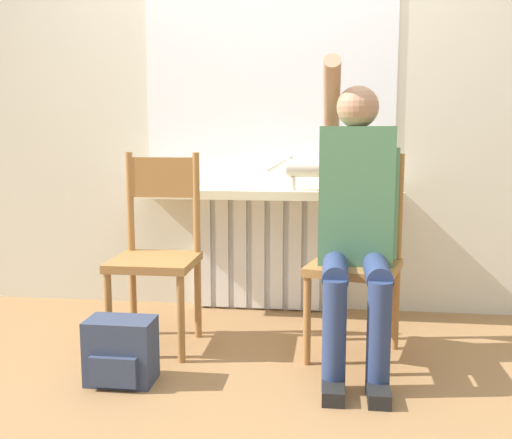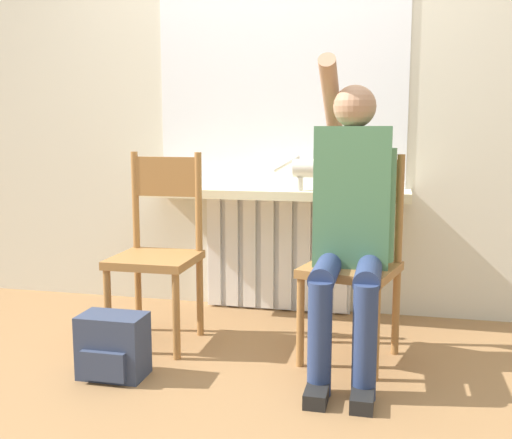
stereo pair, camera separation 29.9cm
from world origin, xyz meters
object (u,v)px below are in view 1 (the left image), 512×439
object	(u,v)px
person	(356,212)
cat	(314,168)
backpack	(121,351)
chair_right	(356,255)
chair_left	(157,250)

from	to	relation	value
person	cat	bearing A→B (deg)	108.98
person	backpack	bearing A→B (deg)	-160.04
cat	chair_right	bearing A→B (deg)	-66.18
cat	backpack	distance (m)	1.45
chair_right	backpack	size ratio (longest dim) A/B	3.37
cat	chair_left	bearing A→B (deg)	-146.60
cat	backpack	bearing A→B (deg)	-128.80
chair_left	person	xyz separation A→B (m)	(0.97, -0.11, 0.22)
cat	backpack	world-z (taller)	cat
person	cat	xyz separation A→B (m)	(-0.21, 0.62, 0.16)
cat	backpack	xyz separation A→B (m)	(-0.79, -0.98, -0.73)
chair_left	person	world-z (taller)	person
person	chair_right	bearing A→B (deg)	84.79
person	backpack	distance (m)	1.20
chair_left	backpack	bearing A→B (deg)	-92.94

